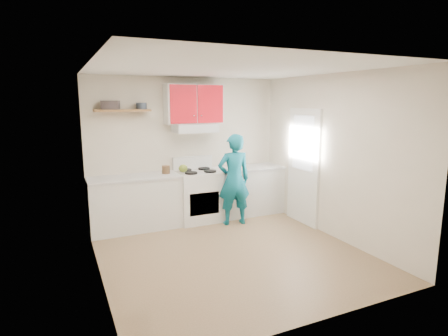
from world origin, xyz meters
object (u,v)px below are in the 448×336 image
tin (141,106)px  kettle (183,168)px  stove (198,196)px  crock (166,170)px  person (234,180)px

tin → kettle: tin is taller
stove → crock: bearing=175.9°
tin → crock: size_ratio=1.08×
tin → stove: bearing=-10.9°
kettle → stove: bearing=-24.3°
stove → person: (0.51, -0.44, 0.35)m
stove → person: size_ratio=0.57×
person → stove: bearing=-33.7°
stove → person: 0.76m
kettle → crock: 0.32m
stove → kettle: bearing=168.0°
tin → person: 2.03m
stove → kettle: kettle is taller
kettle → crock: size_ratio=0.98×
crock → kettle: bearing=2.4°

